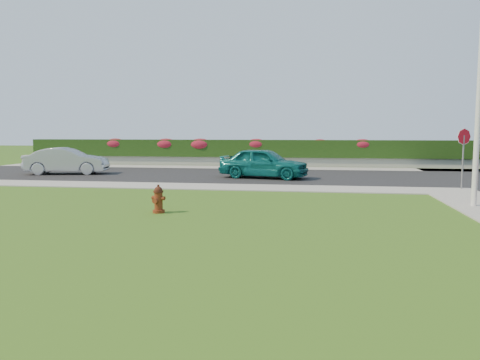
% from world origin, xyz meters
% --- Properties ---
extents(ground, '(120.00, 120.00, 0.00)m').
position_xyz_m(ground, '(0.00, 0.00, 0.00)').
color(ground, black).
rests_on(ground, ground).
extents(street_far, '(26.00, 8.00, 0.04)m').
position_xyz_m(street_far, '(-5.00, 14.00, 0.02)').
color(street_far, black).
rests_on(street_far, ground).
extents(sidewalk_far, '(24.00, 2.00, 0.04)m').
position_xyz_m(sidewalk_far, '(-6.00, 9.00, 0.02)').
color(sidewalk_far, gray).
rests_on(sidewalk_far, ground).
extents(curb_corner, '(2.00, 2.00, 0.04)m').
position_xyz_m(curb_corner, '(7.00, 9.00, 0.02)').
color(curb_corner, gray).
rests_on(curb_corner, ground).
extents(sidewalk_beyond, '(34.00, 2.00, 0.04)m').
position_xyz_m(sidewalk_beyond, '(-1.00, 19.00, 0.02)').
color(sidewalk_beyond, gray).
rests_on(sidewalk_beyond, ground).
extents(retaining_wall, '(34.00, 0.40, 0.60)m').
position_xyz_m(retaining_wall, '(-1.00, 20.50, 0.30)').
color(retaining_wall, gray).
rests_on(retaining_wall, ground).
extents(hedge, '(32.00, 0.90, 1.10)m').
position_xyz_m(hedge, '(-1.00, 20.60, 1.15)').
color(hedge, black).
rests_on(hedge, retaining_wall).
extents(fire_hydrant, '(0.41, 0.38, 0.78)m').
position_xyz_m(fire_hydrant, '(-2.23, 2.98, 0.37)').
color(fire_hydrant, '#4D150C').
rests_on(fire_hydrant, ground).
extents(sedan_teal, '(4.46, 2.56, 1.43)m').
position_xyz_m(sedan_teal, '(-0.35, 12.71, 0.75)').
color(sedan_teal, '#0C5D5B').
rests_on(sedan_teal, street_far).
extents(sedan_silver, '(4.34, 2.32, 1.36)m').
position_xyz_m(sedan_silver, '(-10.64, 13.19, 0.72)').
color(sedan_silver, '#A1A3A8').
rests_on(sedan_silver, street_far).
extents(utility_pole, '(0.16, 0.16, 5.82)m').
position_xyz_m(utility_pole, '(6.67, 5.40, 2.91)').
color(utility_pole, silver).
rests_on(utility_pole, ground).
extents(stop_sign, '(0.58, 0.31, 2.35)m').
position_xyz_m(stop_sign, '(7.59, 9.70, 1.73)').
color(stop_sign, slate).
rests_on(stop_sign, ground).
extents(flower_clump_a, '(1.41, 0.91, 0.71)m').
position_xyz_m(flower_clump_a, '(-11.20, 20.50, 1.42)').
color(flower_clump_a, maroon).
rests_on(flower_clump_a, hedge).
extents(flower_clump_b, '(1.47, 0.94, 0.73)m').
position_xyz_m(flower_clump_b, '(-7.68, 20.50, 1.41)').
color(flower_clump_b, maroon).
rests_on(flower_clump_b, hedge).
extents(flower_clump_c, '(1.54, 0.99, 0.77)m').
position_xyz_m(flower_clump_c, '(-5.35, 20.50, 1.39)').
color(flower_clump_c, maroon).
rests_on(flower_clump_c, hedge).
extents(flower_clump_d, '(1.37, 0.88, 0.68)m').
position_xyz_m(flower_clump_d, '(-1.68, 20.50, 1.43)').
color(flower_clump_d, maroon).
rests_on(flower_clump_d, hedge).
extents(flower_clump_e, '(1.06, 0.68, 0.53)m').
position_xyz_m(flower_clump_e, '(2.33, 20.50, 1.49)').
color(flower_clump_e, maroon).
rests_on(flower_clump_e, hedge).
extents(flower_clump_f, '(1.33, 0.85, 0.66)m').
position_xyz_m(flower_clump_f, '(4.92, 20.50, 1.44)').
color(flower_clump_f, maroon).
rests_on(flower_clump_f, hedge).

